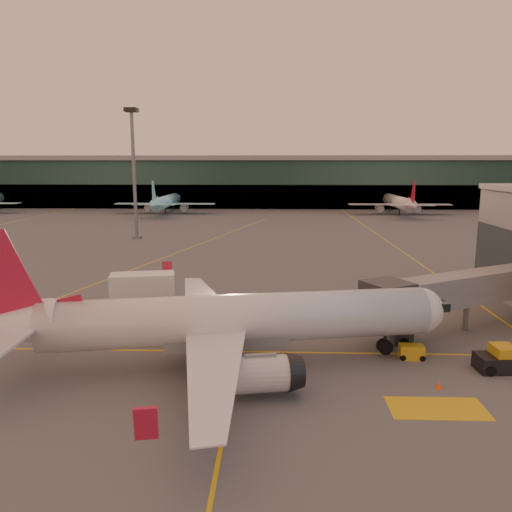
{
  "coord_description": "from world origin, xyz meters",
  "views": [
    {
      "loc": [
        7.76,
        -33.14,
        15.01
      ],
      "look_at": [
        5.84,
        20.56,
        5.0
      ],
      "focal_mm": 35.0,
      "sensor_mm": 36.0,
      "label": 1
    }
  ],
  "objects_px": {
    "catering_truck": "(144,294)",
    "gpu_cart": "(412,352)",
    "pushback_tug": "(503,361)",
    "main_airplane": "(223,322)"
  },
  "relations": [
    {
      "from": "catering_truck",
      "to": "gpu_cart",
      "type": "distance_m",
      "value": 24.93
    },
    {
      "from": "catering_truck",
      "to": "pushback_tug",
      "type": "xyz_separation_m",
      "value": [
        29.29,
        -10.87,
        -1.87
      ]
    },
    {
      "from": "main_airplane",
      "to": "catering_truck",
      "type": "distance_m",
      "value": 13.84
    },
    {
      "from": "gpu_cart",
      "to": "pushback_tug",
      "type": "height_order",
      "value": "pushback_tug"
    },
    {
      "from": "main_airplane",
      "to": "gpu_cart",
      "type": "distance_m",
      "value": 14.89
    },
    {
      "from": "pushback_tug",
      "to": "catering_truck",
      "type": "bearing_deg",
      "value": 155.68
    },
    {
      "from": "main_airplane",
      "to": "gpu_cart",
      "type": "height_order",
      "value": "main_airplane"
    },
    {
      "from": "catering_truck",
      "to": "pushback_tug",
      "type": "distance_m",
      "value": 31.29
    },
    {
      "from": "gpu_cart",
      "to": "main_airplane",
      "type": "bearing_deg",
      "value": -170.32
    },
    {
      "from": "catering_truck",
      "to": "pushback_tug",
      "type": "bearing_deg",
      "value": -31.84
    }
  ]
}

